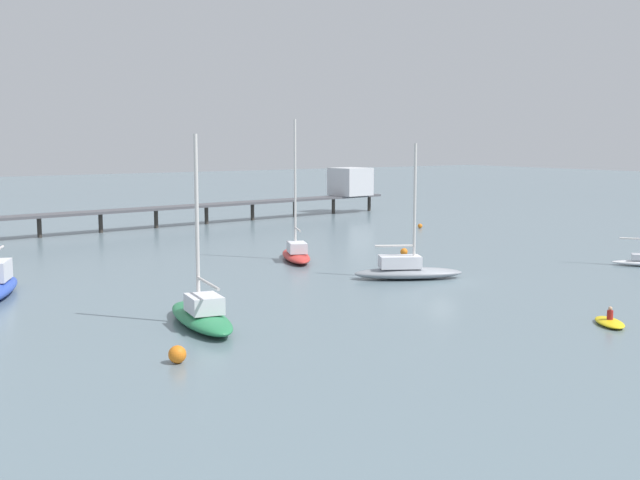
{
  "coord_description": "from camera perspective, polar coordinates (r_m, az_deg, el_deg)",
  "views": [
    {
      "loc": [
        -42.16,
        -45.4,
        11.06
      ],
      "look_at": [
        0.0,
        16.87,
        1.5
      ],
      "focal_mm": 44.94,
      "sensor_mm": 36.0,
      "label": 1
    }
  ],
  "objects": [
    {
      "name": "ground_plane",
      "position": [
        62.94,
        8.65,
        -2.96
      ],
      "size": [
        400.0,
        400.0,
        0.0
      ],
      "primitive_type": "plane",
      "color": "slate"
    },
    {
      "name": "pier",
      "position": [
        112.72,
        -2.25,
        3.5
      ],
      "size": [
        68.04,
        11.36,
        6.69
      ],
      "color": "#4C4C51",
      "rests_on": "ground_plane"
    },
    {
      "name": "sailboat_red",
      "position": [
        72.88,
        -1.71,
        -0.88
      ],
      "size": [
        5.43,
        8.47,
        12.79
      ],
      "color": "red",
      "rests_on": "ground_plane"
    },
    {
      "name": "sailboat_gray",
      "position": [
        63.78,
        6.19,
        -2.1
      ],
      "size": [
        8.79,
        6.36,
        10.69
      ],
      "color": "gray",
      "rests_on": "ground_plane"
    },
    {
      "name": "sailboat_green",
      "position": [
        48.12,
        -8.44,
        -5.2
      ],
      "size": [
        4.16,
        9.6,
        11.33
      ],
      "color": "#287F4C",
      "rests_on": "ground_plane"
    },
    {
      "name": "dinghy_yellow",
      "position": [
        50.96,
        19.93,
        -5.5
      ],
      "size": [
        2.95,
        3.4,
        1.14
      ],
      "color": "yellow",
      "rests_on": "ground_plane"
    },
    {
      "name": "mooring_buoy_far",
      "position": [
        76.53,
        6.0,
        -0.84
      ],
      "size": [
        0.7,
        0.7,
        0.7
      ],
      "primitive_type": "sphere",
      "color": "orange",
      "rests_on": "ground_plane"
    },
    {
      "name": "mooring_buoy_mid",
      "position": [
        99.94,
        7.14,
        1.0
      ],
      "size": [
        0.58,
        0.58,
        0.58
      ],
      "primitive_type": "sphere",
      "color": "orange",
      "rests_on": "ground_plane"
    },
    {
      "name": "mooring_buoy_outer",
      "position": [
        40.61,
        -10.13,
        -8.02
      ],
      "size": [
        0.9,
        0.9,
        0.9
      ],
      "primitive_type": "sphere",
      "color": "orange",
      "rests_on": "ground_plane"
    }
  ]
}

